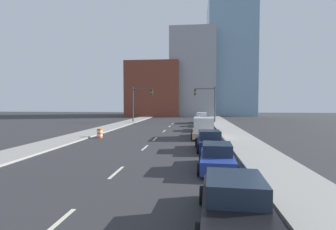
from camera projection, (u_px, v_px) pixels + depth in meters
sidewalk_left at (132, 121)px, 51.02m from camera, size 3.22×101.52×0.14m
sidewalk_right at (219, 122)px, 49.19m from camera, size 3.22×101.52×0.14m
lane_stripe_at_8m at (55, 226)px, 7.64m from camera, size 0.16×2.40×0.01m
lane_stripe_at_14m at (116, 172)px, 13.50m from camera, size 0.16×2.40×0.01m
lane_stripe_at_21m at (145, 148)px, 20.90m from camera, size 0.16×2.40×0.01m
lane_stripe_at_26m at (155, 139)px, 25.96m from camera, size 0.16×2.40×0.01m
lane_stripe_at_34m at (164, 131)px, 33.29m from camera, size 0.16×2.40×0.01m
lane_stripe_at_41m at (170, 126)px, 40.00m from camera, size 0.16×2.40×0.01m
lane_stripe_at_46m at (173, 124)px, 45.12m from camera, size 0.16×2.40×0.01m
building_brick_left at (155, 90)px, 74.08m from camera, size 14.00×16.00×14.48m
building_office_center at (193, 75)px, 76.70m from camera, size 12.00×20.00×23.43m
building_glass_right at (229, 59)px, 79.24m from camera, size 13.00×20.00×33.86m
traffic_signal_left at (138, 100)px, 48.69m from camera, size 3.88×0.35×6.54m
traffic_signal_right at (209, 100)px, 47.26m from camera, size 3.88×0.35×6.54m
traffic_barrel at (100, 133)px, 26.79m from camera, size 0.56×0.56×0.95m
sedan_black at (235, 203)px, 7.66m from camera, size 2.32×4.75×1.43m
sedan_blue at (217, 158)px, 14.06m from camera, size 2.15×4.43×1.42m
sedan_navy at (209, 141)px, 19.81m from camera, size 2.19×4.43×1.50m
box_truck_tan at (203, 128)px, 26.74m from camera, size 2.48×5.58×2.10m
sedan_maroon at (203, 125)px, 33.84m from camera, size 2.03×4.64×1.48m
sedan_silver at (205, 122)px, 40.32m from camera, size 2.04×4.64×1.51m
box_truck_white at (202, 118)px, 46.38m from camera, size 2.36×6.26×1.88m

